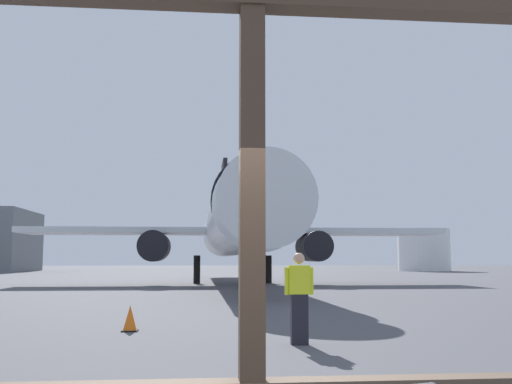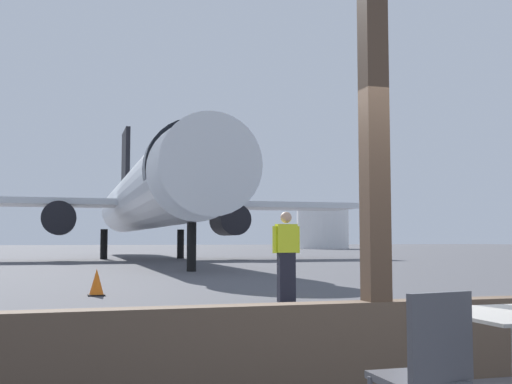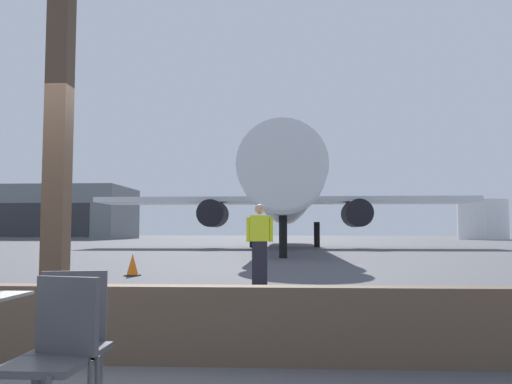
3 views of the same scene
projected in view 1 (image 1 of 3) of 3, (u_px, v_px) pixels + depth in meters
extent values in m
plane|color=#4C4C51|center=(203.00, 281.00, 44.15)|extent=(220.00, 220.00, 0.00)
cube|color=#4C3828|center=(252.00, 230.00, 4.79)|extent=(0.20, 0.20, 3.70)
cylinder|color=silver|center=(234.00, 227.00, 39.40)|extent=(3.71, 33.31, 3.71)
cone|color=silver|center=(264.00, 201.00, 21.64)|extent=(3.52, 2.60, 3.52)
cylinder|color=black|center=(258.00, 202.00, 23.54)|extent=(3.78, 0.90, 3.78)
cube|color=silver|center=(122.00, 231.00, 38.60)|extent=(12.58, 4.20, 0.36)
cube|color=silver|center=(342.00, 232.00, 39.99)|extent=(12.58, 4.20, 0.36)
cylinder|color=black|center=(154.00, 246.00, 37.31)|extent=(1.90, 3.20, 1.90)
cylinder|color=black|center=(314.00, 247.00, 38.29)|extent=(1.90, 3.20, 1.90)
cube|color=black|center=(224.00, 190.00, 54.86)|extent=(0.36, 4.40, 5.20)
cylinder|color=black|center=(258.00, 277.00, 23.51)|extent=(0.36, 0.36, 1.86)
cylinder|color=black|center=(197.00, 269.00, 39.78)|extent=(0.44, 0.44, 1.86)
cylinder|color=black|center=(268.00, 269.00, 40.24)|extent=(0.44, 0.44, 1.86)
cube|color=black|center=(299.00, 319.00, 11.40)|extent=(0.32, 0.20, 0.95)
cube|color=yellow|center=(299.00, 280.00, 11.49)|extent=(0.40, 0.22, 0.55)
sphere|color=tan|center=(299.00, 258.00, 11.53)|extent=(0.22, 0.22, 0.22)
cylinder|color=yellow|center=(311.00, 281.00, 11.53)|extent=(0.09, 0.09, 0.52)
cylinder|color=yellow|center=(287.00, 281.00, 11.44)|extent=(0.09, 0.09, 0.52)
cone|color=orange|center=(130.00, 318.00, 13.48)|extent=(0.32, 0.32, 0.58)
cube|color=black|center=(130.00, 331.00, 13.45)|extent=(0.36, 0.36, 0.03)
cylinder|color=white|center=(424.00, 250.00, 82.09)|extent=(7.02, 7.02, 5.72)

